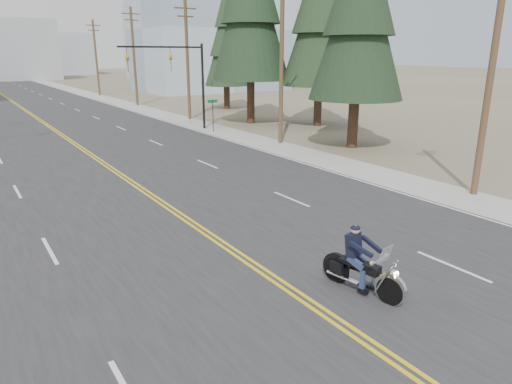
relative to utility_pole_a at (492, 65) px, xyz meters
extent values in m
cube|color=#303033|center=(-12.50, 62.00, -5.73)|extent=(20.00, 200.00, 0.01)
cube|color=#A5A5A0|center=(-1.00, 62.00, -5.73)|extent=(3.00, 200.00, 0.01)
cylinder|color=black|center=(-1.50, 24.00, -2.23)|extent=(0.20, 0.20, 7.00)
cylinder|color=black|center=(-5.00, 24.00, 0.97)|extent=(7.00, 0.14, 0.14)
imported|color=#BF8C0C|center=(-4.30, 24.00, 0.32)|extent=(0.21, 0.26, 1.30)
imported|color=#BF8C0C|center=(-7.80, 24.00, 0.32)|extent=(0.21, 0.26, 1.30)
cylinder|color=black|center=(-1.70, 22.00, -4.43)|extent=(0.06, 0.06, 2.60)
cube|color=#0C5926|center=(-1.70, 22.00, -3.23)|extent=(0.90, 0.03, 0.25)
cylinder|color=brown|center=(0.00, 0.00, -0.23)|extent=(0.30, 0.30, 11.00)
cylinder|color=brown|center=(0.00, 15.00, 0.02)|extent=(0.30, 0.30, 11.50)
cylinder|color=brown|center=(0.00, 30.00, -0.23)|extent=(0.30, 0.30, 11.00)
cube|color=brown|center=(0.00, 30.00, 4.47)|extent=(2.20, 0.12, 0.12)
cube|color=brown|center=(0.00, 30.00, 3.77)|extent=(1.60, 0.12, 0.12)
cylinder|color=brown|center=(0.00, 45.00, 0.02)|extent=(0.30, 0.30, 11.50)
cube|color=brown|center=(0.00, 45.00, 4.97)|extent=(2.20, 0.12, 0.12)
cube|color=brown|center=(0.00, 45.00, 4.27)|extent=(1.60, 0.12, 0.12)
cylinder|color=brown|center=(0.00, 62.00, -0.23)|extent=(0.30, 0.30, 11.00)
cube|color=brown|center=(0.00, 62.00, 4.47)|extent=(2.20, 0.12, 0.12)
cube|color=brown|center=(0.00, 62.00, 3.77)|extent=(1.60, 0.12, 0.12)
cube|color=#9EB5CC|center=(19.50, 62.00, 4.27)|extent=(24.00, 16.00, 20.00)
cube|color=#ADB2B7|center=(-4.50, 117.00, 1.27)|extent=(18.00, 14.00, 14.00)
cube|color=#B7BCC6|center=(27.50, 102.00, 3.27)|extent=(16.00, 12.00, 18.00)
cube|color=#B7BCC6|center=(12.50, 142.00, 0.27)|extent=(14.00, 14.00, 12.00)
cylinder|color=#382619|center=(3.21, 11.05, -4.09)|extent=(0.64, 0.64, 3.28)
cone|color=black|center=(3.21, 11.05, 2.48)|extent=(6.20, 6.20, 9.85)
cylinder|color=#382619|center=(7.78, 19.96, -3.97)|extent=(0.77, 0.77, 3.53)
cone|color=#1C3219|center=(7.78, 19.96, 3.09)|extent=(6.61, 6.61, 10.58)
cylinder|color=#382619|center=(3.64, 24.57, -3.78)|extent=(0.68, 0.68, 3.91)
cone|color=black|center=(3.64, 24.57, 4.04)|extent=(7.04, 7.04, 11.73)
cylinder|color=#382619|center=(7.47, 35.62, -4.40)|extent=(0.62, 0.62, 2.65)
cone|color=#1B3118|center=(7.47, 35.62, 0.90)|extent=(4.95, 4.95, 7.96)
cone|color=#1B3118|center=(7.47, 35.62, 3.16)|extent=(3.71, 3.71, 5.97)
cone|color=#1B3118|center=(7.47, 35.62, 5.41)|extent=(2.48, 2.48, 4.24)
camera|label=1|loc=(-19.42, -11.20, 0.49)|focal=32.00mm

